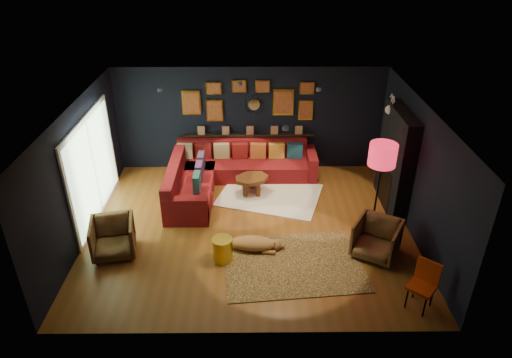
{
  "coord_description": "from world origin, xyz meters",
  "views": [
    {
      "loc": [
        0.06,
        -7.7,
        5.45
      ],
      "look_at": [
        0.13,
        0.3,
        1.0
      ],
      "focal_mm": 32.0,
      "sensor_mm": 36.0,
      "label": 1
    }
  ],
  "objects_px": {
    "coffee_table": "(252,180)",
    "floor_lamp": "(382,158)",
    "sectional": "(224,173)",
    "dog": "(253,241)",
    "gold_stool": "(223,249)",
    "armchair_right": "(377,237)",
    "orange_chair": "(424,281)",
    "armchair_left": "(113,236)",
    "pouf": "(203,199)"
  },
  "relations": [
    {
      "from": "coffee_table",
      "to": "orange_chair",
      "type": "relative_size",
      "value": 1.17
    },
    {
      "from": "armchair_left",
      "to": "coffee_table",
      "type": "bearing_deg",
      "value": 28.34
    },
    {
      "from": "coffee_table",
      "to": "dog",
      "type": "height_order",
      "value": "coffee_table"
    },
    {
      "from": "coffee_table",
      "to": "floor_lamp",
      "type": "relative_size",
      "value": 0.51
    },
    {
      "from": "sectional",
      "to": "armchair_left",
      "type": "bearing_deg",
      "value": -126.66
    },
    {
      "from": "pouf",
      "to": "gold_stool",
      "type": "height_order",
      "value": "gold_stool"
    },
    {
      "from": "dog",
      "to": "gold_stool",
      "type": "bearing_deg",
      "value": -146.77
    },
    {
      "from": "armchair_left",
      "to": "dog",
      "type": "xyz_separation_m",
      "value": [
        2.61,
        0.09,
        -0.2
      ]
    },
    {
      "from": "coffee_table",
      "to": "armchair_left",
      "type": "relative_size",
      "value": 1.23
    },
    {
      "from": "sectional",
      "to": "dog",
      "type": "distance_m",
      "value": 2.6
    },
    {
      "from": "sectional",
      "to": "armchair_left",
      "type": "distance_m",
      "value": 3.24
    },
    {
      "from": "coffee_table",
      "to": "armchair_right",
      "type": "height_order",
      "value": "armchair_right"
    },
    {
      "from": "gold_stool",
      "to": "sectional",
      "type": "bearing_deg",
      "value": 92.33
    },
    {
      "from": "gold_stool",
      "to": "orange_chair",
      "type": "distance_m",
      "value": 3.51
    },
    {
      "from": "coffee_table",
      "to": "gold_stool",
      "type": "distance_m",
      "value": 2.46
    },
    {
      "from": "sectional",
      "to": "coffee_table",
      "type": "xyz_separation_m",
      "value": [
        0.65,
        -0.42,
        0.03
      ]
    },
    {
      "from": "orange_chair",
      "to": "pouf",
      "type": "bearing_deg",
      "value": -177.19
    },
    {
      "from": "coffee_table",
      "to": "pouf",
      "type": "bearing_deg",
      "value": -153.28
    },
    {
      "from": "pouf",
      "to": "dog",
      "type": "xyz_separation_m",
      "value": [
        1.1,
        -1.55,
        0.02
      ]
    },
    {
      "from": "armchair_left",
      "to": "armchair_right",
      "type": "height_order",
      "value": "armchair_right"
    },
    {
      "from": "armchair_right",
      "to": "floor_lamp",
      "type": "distance_m",
      "value": 1.49
    },
    {
      "from": "coffee_table",
      "to": "pouf",
      "type": "relative_size",
      "value": 2.13
    },
    {
      "from": "pouf",
      "to": "gold_stool",
      "type": "xyz_separation_m",
      "value": [
        0.54,
        -1.85,
        0.06
      ]
    },
    {
      "from": "armchair_right",
      "to": "orange_chair",
      "type": "height_order",
      "value": "orange_chair"
    },
    {
      "from": "gold_stool",
      "to": "floor_lamp",
      "type": "relative_size",
      "value": 0.25
    },
    {
      "from": "sectional",
      "to": "dog",
      "type": "xyz_separation_m",
      "value": [
        0.67,
        -2.51,
        -0.12
      ]
    },
    {
      "from": "armchair_left",
      "to": "gold_stool",
      "type": "relative_size",
      "value": 1.68
    },
    {
      "from": "dog",
      "to": "armchair_left",
      "type": "bearing_deg",
      "value": -172.75
    },
    {
      "from": "dog",
      "to": "pouf",
      "type": "bearing_deg",
      "value": 130.7
    },
    {
      "from": "pouf",
      "to": "orange_chair",
      "type": "bearing_deg",
      "value": -38.17
    },
    {
      "from": "coffee_table",
      "to": "pouf",
      "type": "height_order",
      "value": "coffee_table"
    },
    {
      "from": "coffee_table",
      "to": "armchair_left",
      "type": "xyz_separation_m",
      "value": [
        -2.58,
        -2.19,
        0.04
      ]
    },
    {
      "from": "armchair_left",
      "to": "dog",
      "type": "bearing_deg",
      "value": -9.94
    },
    {
      "from": "armchair_left",
      "to": "floor_lamp",
      "type": "bearing_deg",
      "value": -3.52
    },
    {
      "from": "sectional",
      "to": "floor_lamp",
      "type": "height_order",
      "value": "floor_lamp"
    },
    {
      "from": "coffee_table",
      "to": "floor_lamp",
      "type": "bearing_deg",
      "value": -30.34
    },
    {
      "from": "floor_lamp",
      "to": "dog",
      "type": "xyz_separation_m",
      "value": [
        -2.44,
        -0.65,
        -1.43
      ]
    },
    {
      "from": "pouf",
      "to": "gold_stool",
      "type": "relative_size",
      "value": 0.97
    },
    {
      "from": "pouf",
      "to": "armchair_right",
      "type": "bearing_deg",
      "value": -26.84
    },
    {
      "from": "coffee_table",
      "to": "gold_stool",
      "type": "height_order",
      "value": "gold_stool"
    },
    {
      "from": "coffee_table",
      "to": "orange_chair",
      "type": "distance_m",
      "value": 4.51
    },
    {
      "from": "coffee_table",
      "to": "armchair_right",
      "type": "distance_m",
      "value": 3.24
    },
    {
      "from": "pouf",
      "to": "gold_stool",
      "type": "distance_m",
      "value": 1.93
    },
    {
      "from": "pouf",
      "to": "armchair_left",
      "type": "xyz_separation_m",
      "value": [
        -1.51,
        -1.64,
        0.22
      ]
    },
    {
      "from": "sectional",
      "to": "gold_stool",
      "type": "bearing_deg",
      "value": -87.67
    },
    {
      "from": "sectional",
      "to": "gold_stool",
      "type": "xyz_separation_m",
      "value": [
        0.11,
        -2.81,
        -0.09
      ]
    },
    {
      "from": "pouf",
      "to": "floor_lamp",
      "type": "relative_size",
      "value": 0.24
    },
    {
      "from": "coffee_table",
      "to": "armchair_right",
      "type": "bearing_deg",
      "value": -44.27
    },
    {
      "from": "armchair_right",
      "to": "gold_stool",
      "type": "distance_m",
      "value": 2.86
    },
    {
      "from": "armchair_left",
      "to": "gold_stool",
      "type": "distance_m",
      "value": 2.07
    }
  ]
}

